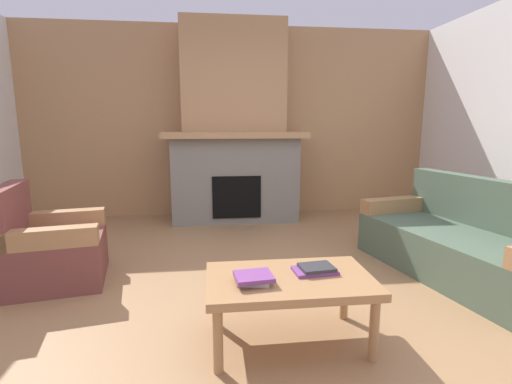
{
  "coord_description": "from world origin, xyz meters",
  "views": [
    {
      "loc": [
        -0.33,
        -2.62,
        1.34
      ],
      "look_at": [
        0.08,
        0.8,
        0.71
      ],
      "focal_mm": 26.33,
      "sensor_mm": 36.0,
      "label": 1
    }
  ],
  "objects_px": {
    "fireplace": "(234,136)",
    "armchair": "(49,249)",
    "coffee_table": "(290,285)",
    "couch": "(463,244)"
  },
  "relations": [
    {
      "from": "fireplace",
      "to": "armchair",
      "type": "height_order",
      "value": "fireplace"
    },
    {
      "from": "coffee_table",
      "to": "fireplace",
      "type": "bearing_deg",
      "value": 92.34
    },
    {
      "from": "couch",
      "to": "coffee_table",
      "type": "bearing_deg",
      "value": -153.86
    },
    {
      "from": "couch",
      "to": "armchair",
      "type": "distance_m",
      "value": 3.6
    },
    {
      "from": "fireplace",
      "to": "coffee_table",
      "type": "xyz_separation_m",
      "value": [
        0.13,
        -3.15,
        -0.79
      ]
    },
    {
      "from": "couch",
      "to": "armchair",
      "type": "relative_size",
      "value": 2.19
    },
    {
      "from": "fireplace",
      "to": "couch",
      "type": "height_order",
      "value": "fireplace"
    },
    {
      "from": "fireplace",
      "to": "armchair",
      "type": "relative_size",
      "value": 3.05
    },
    {
      "from": "couch",
      "to": "coffee_table",
      "type": "xyz_separation_m",
      "value": [
        -1.76,
        -0.86,
        0.09
      ]
    },
    {
      "from": "armchair",
      "to": "coffee_table",
      "type": "xyz_separation_m",
      "value": [
        1.83,
        -1.13,
        0.08
      ]
    }
  ]
}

